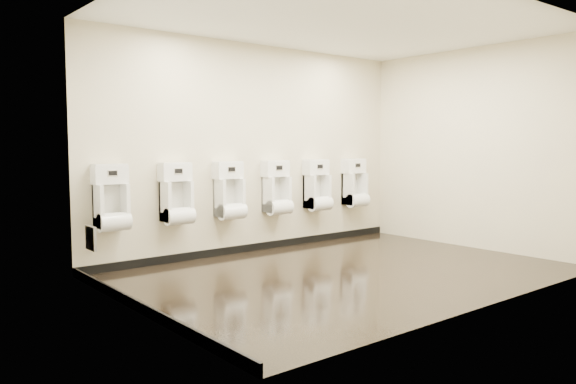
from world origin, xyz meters
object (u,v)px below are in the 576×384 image
(access_panel, at_px, (91,238))
(urinal_4, at_px, (317,189))
(urinal_5, at_px, (355,187))
(urinal_3, at_px, (277,192))
(urinal_0, at_px, (112,203))
(urinal_1, at_px, (177,198))
(urinal_2, at_px, (230,195))

(access_panel, height_order, urinal_4, urinal_4)
(urinal_4, distance_m, urinal_5, 0.79)
(urinal_3, distance_m, urinal_5, 1.54)
(urinal_0, height_order, urinal_3, same)
(urinal_1, bearing_deg, urinal_2, 0.00)
(urinal_1, distance_m, urinal_3, 1.53)
(urinal_3, bearing_deg, access_panel, -171.27)
(urinal_2, relative_size, urinal_4, 1.00)
(access_panel, xyz_separation_m, urinal_2, (1.96, 0.42, 0.30))
(access_panel, distance_m, urinal_5, 4.31)
(urinal_5, bearing_deg, urinal_0, 180.00)
(urinal_0, relative_size, urinal_2, 1.00)
(urinal_3, bearing_deg, urinal_0, 180.00)
(urinal_2, relative_size, urinal_3, 1.00)
(urinal_1, bearing_deg, urinal_4, 0.00)
(access_panel, relative_size, urinal_5, 0.34)
(urinal_0, height_order, urinal_5, same)
(urinal_2, xyz_separation_m, urinal_4, (1.53, 0.00, 0.00))
(urinal_0, height_order, urinal_2, same)
(urinal_1, relative_size, urinal_2, 1.00)
(access_panel, distance_m, urinal_1, 1.31)
(access_panel, distance_m, urinal_0, 0.65)
(urinal_2, height_order, urinal_3, same)
(urinal_2, distance_m, urinal_4, 1.53)
(urinal_3, relative_size, urinal_4, 1.00)
(urinal_0, relative_size, urinal_5, 1.00)
(urinal_5, bearing_deg, urinal_3, 180.00)
(urinal_2, xyz_separation_m, urinal_3, (0.78, 0.00, 0.00))
(urinal_4, bearing_deg, access_panel, -173.14)
(urinal_0, bearing_deg, urinal_1, 0.00)
(urinal_1, height_order, urinal_2, same)
(access_panel, bearing_deg, urinal_2, 12.09)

